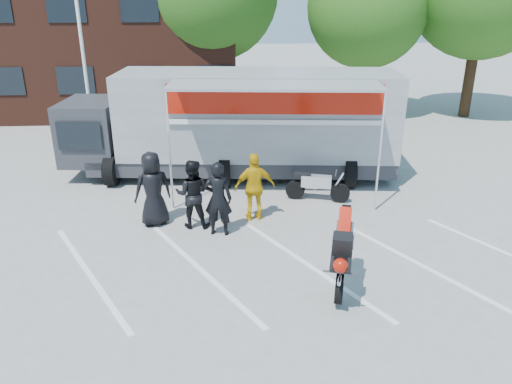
{
  "coord_description": "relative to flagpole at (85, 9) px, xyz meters",
  "views": [
    {
      "loc": [
        -1.65,
        -8.49,
        5.67
      ],
      "look_at": [
        -0.91,
        2.25,
        1.3
      ],
      "focal_mm": 35.0,
      "sensor_mm": 36.0,
      "label": 1
    }
  ],
  "objects": [
    {
      "name": "ground",
      "position": [
        6.24,
        -10.0,
        -5.05
      ],
      "size": [
        100.0,
        100.0,
        0.0
      ],
      "primitive_type": "plane",
      "color": "#9B9A96",
      "rests_on": "ground"
    },
    {
      "name": "parking_bay_lines",
      "position": [
        6.24,
        -9.0,
        -5.05
      ],
      "size": [
        18.09,
        13.33,
        0.01
      ],
      "primitive_type": "cube",
      "rotation": [
        0.0,
        0.0,
        0.52
      ],
      "color": "white",
      "rests_on": "ground"
    },
    {
      "name": "office_building",
      "position": [
        -3.76,
        8.0,
        -1.55
      ],
      "size": [
        18.0,
        8.0,
        7.0
      ],
      "primitive_type": "cube",
      "color": "#4B2318",
      "rests_on": "ground"
    },
    {
      "name": "flagpole",
      "position": [
        0.0,
        0.0,
        0.0
      ],
      "size": [
        1.61,
        0.12,
        8.0
      ],
      "color": "white",
      "rests_on": "ground"
    },
    {
      "name": "tree_mid",
      "position": [
        11.24,
        5.0,
        -0.11
      ],
      "size": [
        5.44,
        5.44,
        7.68
      ],
      "color": "#382314",
      "rests_on": "ground"
    },
    {
      "name": "transporter_truck",
      "position": [
        5.21,
        -3.03,
        -5.05
      ],
      "size": [
        10.94,
        6.03,
        3.35
      ],
      "primitive_type": null,
      "rotation": [
        0.0,
        0.0,
        -0.09
      ],
      "color": "#9C9FA4",
      "rests_on": "ground"
    },
    {
      "name": "parked_motorcycle",
      "position": [
        7.28,
        -5.33,
        -5.05
      ],
      "size": [
        1.98,
        1.11,
        0.99
      ],
      "primitive_type": null,
      "rotation": [
        0.0,
        0.0,
        1.3
      ],
      "color": "silver",
      "rests_on": "ground"
    },
    {
      "name": "stunt_bike_rider",
      "position": [
        6.93,
        -9.85,
        -5.05
      ],
      "size": [
        1.22,
        1.82,
        1.96
      ],
      "primitive_type": null,
      "rotation": [
        0.0,
        0.0,
        -0.29
      ],
      "color": "black",
      "rests_on": "ground"
    },
    {
      "name": "spectator_leather_a",
      "position": [
        2.78,
        -6.56,
        -4.08
      ],
      "size": [
        1.11,
        0.93,
        1.95
      ],
      "primitive_type": "imported",
      "rotation": [
        0.0,
        0.0,
        3.52
      ],
      "color": "black",
      "rests_on": "ground"
    },
    {
      "name": "spectator_leather_b",
      "position": [
        4.44,
        -7.26,
        -4.11
      ],
      "size": [
        0.75,
        0.56,
        1.89
      ],
      "primitive_type": "imported",
      "rotation": [
        0.0,
        0.0,
        2.98
      ],
      "color": "black",
      "rests_on": "ground"
    },
    {
      "name": "spectator_leather_c",
      "position": [
        3.78,
        -6.78,
        -4.16
      ],
      "size": [
        0.94,
        0.77,
        1.79
      ],
      "primitive_type": "imported",
      "rotation": [
        0.0,
        0.0,
        3.04
      ],
      "color": "black",
      "rests_on": "ground"
    },
    {
      "name": "spectator_hivis",
      "position": [
        5.39,
        -6.45,
        -4.14
      ],
      "size": [
        1.11,
        0.57,
        1.82
      ],
      "primitive_type": "imported",
      "rotation": [
        0.0,
        0.0,
        3.27
      ],
      "color": "#DFA90B",
      "rests_on": "ground"
    }
  ]
}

